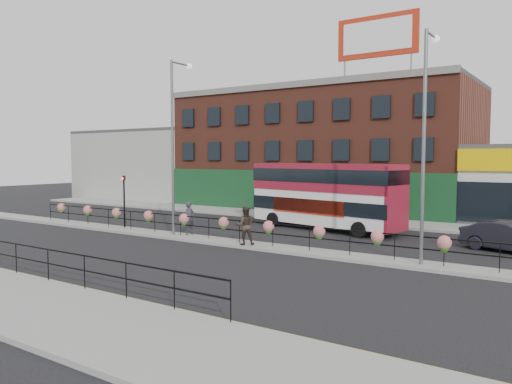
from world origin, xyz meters
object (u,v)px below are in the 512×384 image
Objects in this scene: lamp_column_west at (175,132)px; lamp_column_east at (426,126)px; car at (510,237)px; double_decker_bus at (325,189)px; pedestrian_b at (245,225)px; pedestrian_a at (189,218)px.

lamp_column_west reaches higher than lamp_column_east.
car is at bearing 65.00° from lamp_column_east.
double_decker_bus is 7.87m from pedestrian_b.
double_decker_bus is 1.10× the size of lamp_column_east.
car is 2.42× the size of pedestrian_b.
lamp_column_west is (-5.19, 0.67, 4.76)m from pedestrian_b.
double_decker_bus reaches higher than pedestrian_a.
lamp_column_west is (-5.77, -7.06, 3.37)m from double_decker_bus.
double_decker_bus is 1.07× the size of lamp_column_west.
double_decker_bus is 2.23× the size of car.
car is 17.83m from lamp_column_west.
lamp_column_west is at bearing 111.00° from pedestrian_a.
lamp_column_west is at bearing 179.48° from lamp_column_east.
lamp_column_east is (-2.54, -5.44, 4.98)m from car.
pedestrian_b is 0.20× the size of lamp_column_east.
lamp_column_east is (13.68, -0.12, -0.16)m from lamp_column_west.
pedestrian_a is 0.20× the size of lamp_column_east.
pedestrian_a is 4.51m from pedestrian_b.
pedestrian_a is (-5.00, -6.83, -1.43)m from double_decker_bus.
pedestrian_b reaches higher than pedestrian_a.
pedestrian_a is at bearing -126.20° from double_decker_bus.
double_decker_bus is at bearing 50.75° from lamp_column_west.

